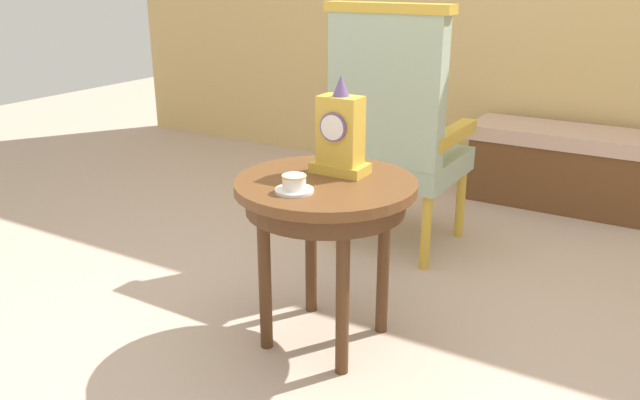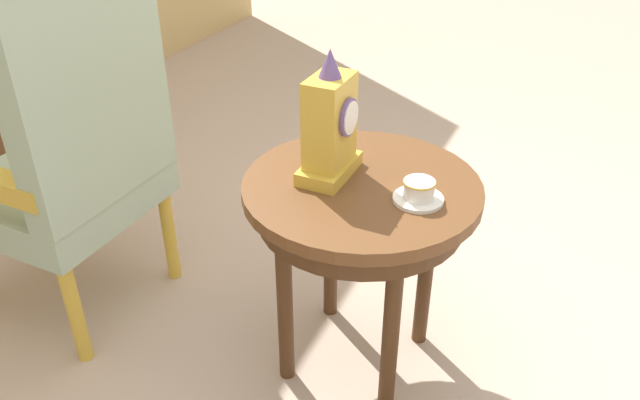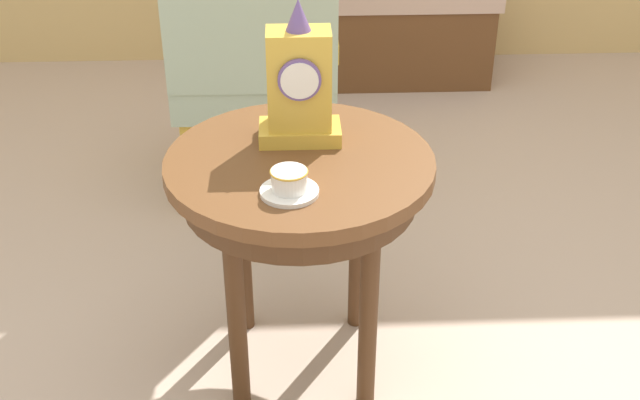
{
  "view_description": "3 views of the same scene",
  "coord_description": "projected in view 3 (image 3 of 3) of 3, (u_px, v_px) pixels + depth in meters",
  "views": [
    {
      "loc": [
        0.94,
        -1.72,
        1.26
      ],
      "look_at": [
        -0.08,
        0.0,
        0.55
      ],
      "focal_mm": 36.03,
      "sensor_mm": 36.0,
      "label": 1
    },
    {
      "loc": [
        -1.4,
        -0.46,
        1.42
      ],
      "look_at": [
        -0.04,
        0.18,
        0.49
      ],
      "focal_mm": 36.01,
      "sensor_mm": 36.0,
      "label": 2
    },
    {
      "loc": [
        -0.1,
        -1.58,
        1.48
      ],
      "look_at": [
        -0.04,
        0.01,
        0.51
      ],
      "focal_mm": 45.68,
      "sensor_mm": 36.0,
      "label": 3
    }
  ],
  "objects": [
    {
      "name": "window_bench",
      "position": [
        383.0,
        30.0,
        3.68
      ],
      "size": [
        0.98,
        0.4,
        0.44
      ],
      "color": "#CCA893",
      "rests_on": "ground"
    },
    {
      "name": "mantel_clock",
      "position": [
        299.0,
        86.0,
        1.84
      ],
      "size": [
        0.19,
        0.11,
        0.34
      ],
      "color": "gold",
      "rests_on": "side_table"
    },
    {
      "name": "teacup_left",
      "position": [
        289.0,
        183.0,
        1.68
      ],
      "size": [
        0.12,
        0.12,
        0.06
      ],
      "color": "white",
      "rests_on": "side_table"
    },
    {
      "name": "armchair",
      "position": [
        253.0,
        35.0,
        2.56
      ],
      "size": [
        0.56,
        0.54,
        1.14
      ],
      "color": "#9EB299",
      "rests_on": "ground"
    },
    {
      "name": "ground_plane",
      "position": [
        334.0,
        369.0,
        2.12
      ],
      "size": [
        10.0,
        10.0,
        0.0
      ],
      "primitive_type": "plane",
      "color": "#BCA38E"
    },
    {
      "name": "side_table",
      "position": [
        300.0,
        189.0,
        1.87
      ],
      "size": [
        0.61,
        0.61,
        0.61
      ],
      "color": "brown",
      "rests_on": "ground"
    }
  ]
}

